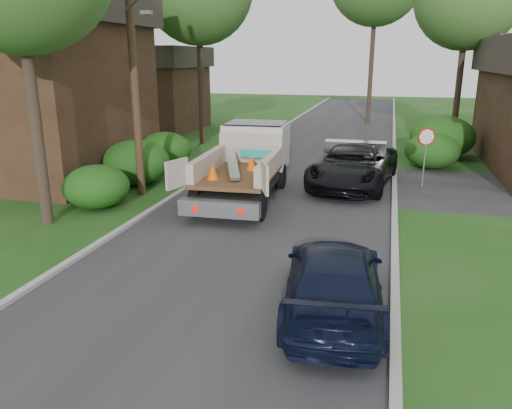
{
  "coord_description": "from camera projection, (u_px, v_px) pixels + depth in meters",
  "views": [
    {
      "loc": [
        3.68,
        -12.12,
        5.18
      ],
      "look_at": [
        0.24,
        0.87,
        1.2
      ],
      "focal_mm": 35.0,
      "sensor_mm": 36.0,
      "label": 1
    }
  ],
  "objects": [
    {
      "name": "house_left_far",
      "position": [
        149.0,
        87.0,
        36.45
      ],
      "size": [
        7.56,
        7.56,
        6.0
      ],
      "color": "#342015",
      "rests_on": "ground"
    },
    {
      "name": "flatbed_truck",
      "position": [
        249.0,
        157.0,
        19.43
      ],
      "size": [
        3.26,
        7.08,
        2.63
      ],
      "rotation": [
        0.0,
        0.0,
        0.05
      ],
      "color": "black",
      "rests_on": "ground"
    },
    {
      "name": "hedge_left_a",
      "position": [
        96.0,
        187.0,
        17.7
      ],
      "size": [
        2.34,
        2.34,
        1.53
      ],
      "primitive_type": "ellipsoid",
      "color": "#14410F",
      "rests_on": "ground"
    },
    {
      "name": "house_left_near",
      "position": [
        22.0,
        79.0,
        21.83
      ],
      "size": [
        9.72,
        8.64,
        8.4
      ],
      "color": "#342015",
      "rests_on": "ground"
    },
    {
      "name": "hedge_right_b",
      "position": [
        442.0,
        137.0,
        26.53
      ],
      "size": [
        3.38,
        3.38,
        2.21
      ],
      "primitive_type": "ellipsoid",
      "color": "#14410F",
      "rests_on": "ground"
    },
    {
      "name": "hedge_left_b",
      "position": [
        136.0,
        162.0,
        20.97
      ],
      "size": [
        2.86,
        2.86,
        1.87
      ],
      "primitive_type": "ellipsoid",
      "color": "#14410F",
      "rests_on": "ground"
    },
    {
      "name": "stop_sign",
      "position": [
        426.0,
        145.0,
        20.17
      ],
      "size": [
        0.71,
        0.32,
        2.48
      ],
      "color": "slate",
      "rests_on": "ground"
    },
    {
      "name": "curb_right",
      "position": [
        394.0,
        179.0,
        21.85
      ],
      "size": [
        0.2,
        90.0,
        0.12
      ],
      "primitive_type": "cube",
      "color": "#9E9E99",
      "rests_on": "ground"
    },
    {
      "name": "road",
      "position": [
        302.0,
        175.0,
        22.88
      ],
      "size": [
        8.0,
        90.0,
        0.02
      ],
      "primitive_type": "cube",
      "color": "#28282B",
      "rests_on": "ground"
    },
    {
      "name": "black_pickup",
      "position": [
        354.0,
        165.0,
        20.67
      ],
      "size": [
        3.7,
        6.68,
        1.77
      ],
      "primitive_type": "imported",
      "rotation": [
        0.0,
        0.0,
        -0.12
      ],
      "color": "black",
      "rests_on": "ground"
    },
    {
      "name": "utility_pole",
      "position": [
        133.0,
        57.0,
        18.11
      ],
      "size": [
        2.42,
        1.25,
        10.0
      ],
      "color": "#382619",
      "rests_on": "ground"
    },
    {
      "name": "hedge_left_c",
      "position": [
        165.0,
        150.0,
        24.31
      ],
      "size": [
        2.6,
        2.6,
        1.7
      ],
      "primitive_type": "ellipsoid",
      "color": "#14410F",
      "rests_on": "ground"
    },
    {
      "name": "hedge_right_a",
      "position": [
        432.0,
        151.0,
        23.99
      ],
      "size": [
        2.6,
        2.6,
        1.7
      ],
      "primitive_type": "ellipsoid",
      "color": "#14410F",
      "rests_on": "ground"
    },
    {
      "name": "curb_left",
      "position": [
        217.0,
        168.0,
        23.87
      ],
      "size": [
        0.2,
        90.0,
        0.12
      ],
      "primitive_type": "cube",
      "color": "#9E9E99",
      "rests_on": "ground"
    },
    {
      "name": "ground",
      "position": [
        240.0,
        255.0,
        13.61
      ],
      "size": [
        120.0,
        120.0,
        0.0
      ],
      "primitive_type": "plane",
      "color": "#184413",
      "rests_on": "ground"
    },
    {
      "name": "navy_suv",
      "position": [
        334.0,
        280.0,
        10.4
      ],
      "size": [
        2.51,
        5.14,
        1.44
      ],
      "primitive_type": "imported",
      "rotation": [
        0.0,
        0.0,
        3.24
      ],
      "color": "black",
      "rests_on": "ground"
    }
  ]
}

